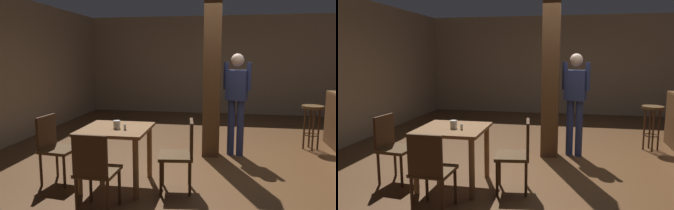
{
  "view_description": "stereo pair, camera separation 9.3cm",
  "coord_description": "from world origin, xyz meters",
  "views": [
    {
      "loc": [
        0.02,
        -5.13,
        1.7
      ],
      "look_at": [
        -0.83,
        -0.25,
        0.94
      ],
      "focal_mm": 35.0,
      "sensor_mm": 36.0,
      "label": 1
    },
    {
      "loc": [
        0.11,
        -5.11,
        1.7
      ],
      "look_at": [
        -0.83,
        -0.25,
        0.94
      ],
      "focal_mm": 35.0,
      "sensor_mm": 36.0,
      "label": 2
    }
  ],
  "objects": [
    {
      "name": "chair_south",
      "position": [
        -1.31,
        -2.0,
        0.51
      ],
      "size": [
        0.43,
        0.43,
        0.89
      ],
      "color": "#4C3319",
      "rests_on": "ground_plane"
    },
    {
      "name": "dining_table",
      "position": [
        -1.35,
        -1.2,
        0.63
      ],
      "size": [
        0.85,
        0.85,
        0.77
      ],
      "color": "brown",
      "rests_on": "ground_plane"
    },
    {
      "name": "pillar",
      "position": [
        -0.19,
        0.33,
        1.4
      ],
      "size": [
        0.28,
        0.28,
        2.8
      ],
      "primitive_type": "cube",
      "color": "brown",
      "rests_on": "ground_plane"
    },
    {
      "name": "wall_back",
      "position": [
        0.0,
        4.5,
        1.4
      ],
      "size": [
        8.0,
        0.1,
        2.8
      ],
      "primitive_type": "cube",
      "color": "gray",
      "rests_on": "ground_plane"
    },
    {
      "name": "salt_shaker",
      "position": [
        -1.19,
        -1.3,
        0.81
      ],
      "size": [
        0.03,
        0.03,
        0.07
      ],
      "primitive_type": "cylinder",
      "color": "silver",
      "rests_on": "dining_table"
    },
    {
      "name": "standing_person",
      "position": [
        0.21,
        0.4,
        1.0
      ],
      "size": [
        0.47,
        0.29,
        1.72
      ],
      "color": "navy",
      "rests_on": "ground_plane"
    },
    {
      "name": "bar_stool_near",
      "position": [
        1.58,
        0.99,
        0.61
      ],
      "size": [
        0.38,
        0.38,
        0.8
      ],
      "color": "#4C3319",
      "rests_on": "ground_plane"
    },
    {
      "name": "ground_plane",
      "position": [
        0.0,
        0.0,
        0.0
      ],
      "size": [
        10.8,
        10.8,
        0.0
      ],
      "primitive_type": "plane",
      "color": "brown"
    },
    {
      "name": "chair_west",
      "position": [
        -2.2,
        -1.22,
        0.51
      ],
      "size": [
        0.46,
        0.46,
        0.89
      ],
      "color": "#4C3319",
      "rests_on": "ground_plane"
    },
    {
      "name": "napkin_cup",
      "position": [
        -1.32,
        -1.25,
        0.83
      ],
      "size": [
        0.09,
        0.09,
        0.1
      ],
      "primitive_type": "cylinder",
      "color": "silver",
      "rests_on": "dining_table"
    },
    {
      "name": "chair_east",
      "position": [
        -0.49,
        -1.22,
        0.51
      ],
      "size": [
        0.47,
        0.47,
        0.89
      ],
      "color": "#4C3319",
      "rests_on": "ground_plane"
    }
  ]
}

